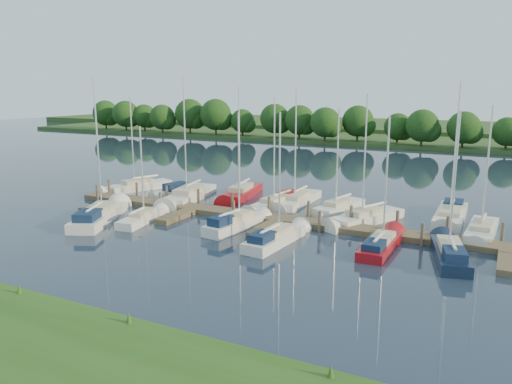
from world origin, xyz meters
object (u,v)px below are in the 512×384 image
at_px(dock, 278,222).
at_px(sailboat_n_0, 137,187).
at_px(sailboat_n_5, 296,202).
at_px(sailboat_s_2, 236,225).
at_px(motorboat, 174,192).

relative_size(dock, sailboat_n_0, 4.02).
distance_m(dock, sailboat_n_0, 19.07).
height_order(sailboat_n_5, sailboat_s_2, sailboat_n_5).
height_order(motorboat, sailboat_n_5, sailboat_n_5).
xyz_separation_m(sailboat_n_5, sailboat_s_2, (-0.99, -9.27, 0.07)).
xyz_separation_m(motorboat, sailboat_s_2, (11.00, -7.41, 0.01)).
relative_size(dock, motorboat, 7.91).
height_order(dock, sailboat_s_2, sailboat_s_2).
bearing_deg(dock, sailboat_s_2, -129.99).
xyz_separation_m(motorboat, sailboat_n_5, (11.99, 1.87, -0.06)).
bearing_deg(motorboat, sailboat_n_5, -155.56).
relative_size(sailboat_n_0, sailboat_s_2, 1.09).
relative_size(sailboat_n_5, sailboat_s_2, 1.19).
distance_m(sailboat_n_0, sailboat_s_2, 17.93).
distance_m(dock, sailboat_s_2, 3.49).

